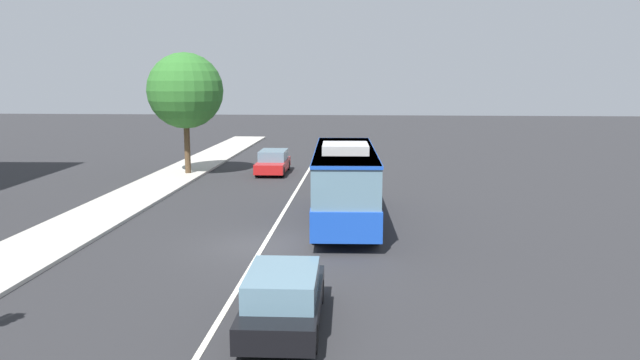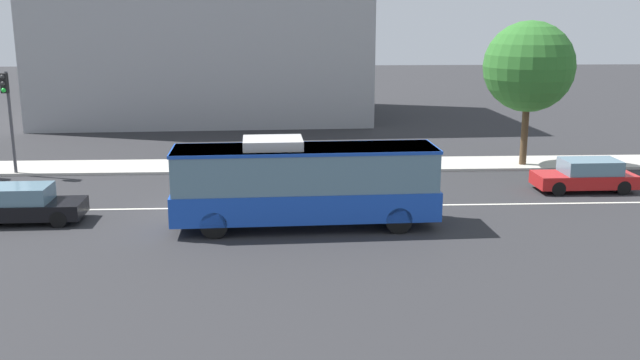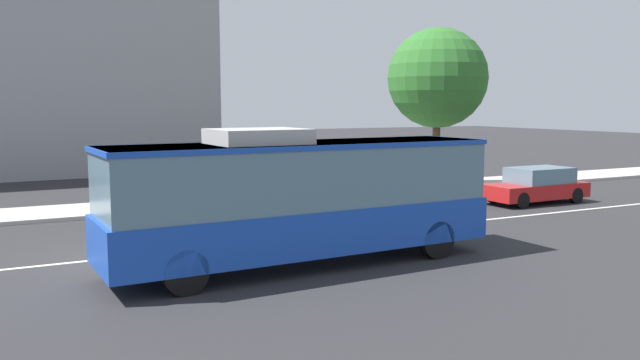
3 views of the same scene
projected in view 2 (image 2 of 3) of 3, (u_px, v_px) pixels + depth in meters
ground_plane at (210, 208)px, 29.75m from camera, size 160.00×160.00×0.00m
sidewalk_kerb at (225, 166)px, 37.51m from camera, size 80.00×3.20×0.14m
lane_centre_line at (210, 208)px, 29.75m from camera, size 76.00×0.16×0.01m
transit_bus at (305, 181)px, 26.77m from camera, size 10.09×2.91×3.46m
sedan_black at (22, 204)px, 27.62m from camera, size 4.54×1.90×1.46m
sedan_red at (586, 175)px, 32.50m from camera, size 4.52×1.87×1.46m
traffic_light_near_corner at (8, 105)px, 34.76m from camera, size 0.34×0.62×5.20m
street_tree_kerbside_centre at (529, 67)px, 36.48m from camera, size 4.68×4.68×7.62m
office_block_background at (205, 5)px, 53.89m from camera, size 24.58×15.29×17.00m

